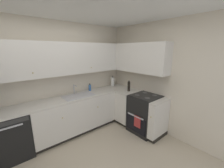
% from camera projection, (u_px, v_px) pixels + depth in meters
% --- Properties ---
extents(wall_back, '(4.05, 0.05, 2.53)m').
position_uv_depth(wall_back, '(49.00, 80.00, 3.05)').
color(wall_back, beige).
rests_on(wall_back, ground_plane).
extents(wall_right, '(0.05, 3.50, 2.53)m').
position_uv_depth(wall_right, '(170.00, 81.00, 3.02)').
color(wall_right, beige).
rests_on(wall_right, ground_plane).
extents(dishwasher, '(0.60, 0.63, 0.85)m').
position_uv_depth(dishwasher, '(11.00, 135.00, 2.48)').
color(dishwasher, black).
rests_on(dishwasher, ground_plane).
extents(lower_cabinets_back, '(1.90, 0.62, 0.85)m').
position_uv_depth(lower_cabinets_back, '(76.00, 115.00, 3.27)').
color(lower_cabinets_back, silver).
rests_on(lower_cabinets_back, ground_plane).
extents(countertop_back, '(3.11, 0.60, 0.03)m').
position_uv_depth(countertop_back, '(75.00, 97.00, 3.16)').
color(countertop_back, beige).
rests_on(countertop_back, lower_cabinets_back).
extents(lower_cabinets_right, '(0.62, 1.19, 0.85)m').
position_uv_depth(lower_cabinets_right, '(135.00, 110.00, 3.50)').
color(lower_cabinets_right, silver).
rests_on(lower_cabinets_right, ground_plane).
extents(countertop_right, '(0.60, 1.19, 0.03)m').
position_uv_depth(countertop_right, '(136.00, 94.00, 3.39)').
color(countertop_right, beige).
rests_on(countertop_right, lower_cabinets_right).
extents(oven_range, '(0.68, 0.62, 1.03)m').
position_uv_depth(oven_range, '(145.00, 113.00, 3.29)').
color(oven_range, black).
rests_on(oven_range, ground_plane).
extents(upper_cabinets_back, '(2.79, 0.34, 0.69)m').
position_uv_depth(upper_cabinets_back, '(62.00, 59.00, 2.96)').
color(upper_cabinets_back, silver).
extents(upper_cabinets_right, '(0.32, 1.72, 0.69)m').
position_uv_depth(upper_cabinets_right, '(135.00, 58.00, 3.41)').
color(upper_cabinets_right, silver).
extents(sink, '(0.70, 0.40, 0.10)m').
position_uv_depth(sink, '(79.00, 98.00, 3.20)').
color(sink, '#B7B7BC').
rests_on(sink, countertop_back).
extents(faucet, '(0.07, 0.16, 0.22)m').
position_uv_depth(faucet, '(75.00, 88.00, 3.32)').
color(faucet, silver).
rests_on(faucet, countertop_back).
extents(soap_bottle, '(0.06, 0.06, 0.18)m').
position_uv_depth(soap_bottle, '(90.00, 88.00, 3.60)').
color(soap_bottle, '#3F72BF').
rests_on(soap_bottle, countertop_back).
extents(paper_towel_roll, '(0.11, 0.11, 0.31)m').
position_uv_depth(paper_towel_roll, '(113.00, 82.00, 4.04)').
color(paper_towel_roll, white).
rests_on(paper_towel_roll, countertop_back).
extents(oil_bottle, '(0.07, 0.07, 0.27)m').
position_uv_depth(oil_bottle, '(129.00, 86.00, 3.54)').
color(oil_bottle, black).
rests_on(oil_bottle, countertop_right).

